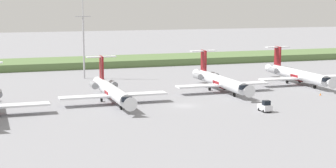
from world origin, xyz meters
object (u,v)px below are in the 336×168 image
at_px(regional_jet_second, 112,91).
at_px(antenna_mast, 83,39).
at_px(baggage_tug, 265,107).
at_px(safety_cone_front_marker, 320,94).
at_px(regional_jet_third, 220,81).
at_px(regional_jet_fourth, 297,74).

xyz_separation_m(regional_jet_second, antenna_mast, (0.82, 38.39, 8.34)).
relative_size(baggage_tug, safety_cone_front_marker, 5.82).
height_order(regional_jet_third, regional_jet_fourth, same).
bearing_deg(regional_jet_fourth, antenna_mast, 151.15).
bearing_deg(baggage_tug, safety_cone_front_marker, 30.93).
height_order(regional_jet_fourth, safety_cone_front_marker, regional_jet_fourth).
height_order(regional_jet_second, antenna_mast, antenna_mast).
bearing_deg(regional_jet_third, baggage_tug, -93.29).
relative_size(regional_jet_fourth, safety_cone_front_marker, 56.36).
bearing_deg(antenna_mast, regional_jet_third, -50.00).
relative_size(regional_jet_second, baggage_tug, 9.69).
xyz_separation_m(regional_jet_second, baggage_tug, (26.35, -18.86, -1.53)).
xyz_separation_m(regional_jet_fourth, baggage_tug, (-25.21, -29.31, -1.53)).
bearing_deg(regional_jet_third, regional_jet_fourth, 10.02).
bearing_deg(regional_jet_fourth, safety_cone_front_marker, -103.84).
distance_m(regional_jet_third, baggage_tug, 25.20).
xyz_separation_m(regional_jet_third, antenna_mast, (-26.97, 32.14, 8.34)).
bearing_deg(regional_jet_third, safety_cone_front_marker, -32.37).
bearing_deg(regional_jet_fourth, regional_jet_second, -168.54).
xyz_separation_m(regional_jet_third, safety_cone_front_marker, (19.66, -12.46, -2.26)).
height_order(regional_jet_third, baggage_tug, regional_jet_third).
distance_m(regional_jet_fourth, antenna_mast, 58.51).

